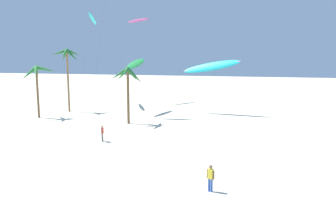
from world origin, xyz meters
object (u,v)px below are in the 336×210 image
Objects in this scene: flying_kite_9 at (136,64)px; palm_tree_0 at (37,74)px; palm_tree_2 at (127,78)px; person_near_left at (210,177)px; flying_kite_2 at (211,67)px; flying_kite_4 at (139,20)px; person_foreground_walker at (102,133)px; palm_tree_1 at (67,59)px; flying_kite_0 at (93,19)px.

palm_tree_0 is at bearing -143.49° from flying_kite_9.
flying_kite_9 is (-2.29, 8.46, 1.57)m from palm_tree_2.
person_near_left is (12.99, -17.36, -4.79)m from palm_tree_2.
flying_kite_4 reaches higher than flying_kite_2.
palm_tree_2 is 4.39× the size of person_foreground_walker.
person_near_left is at bearing -53.20° from palm_tree_2.
flying_kite_4 is (-6.40, 20.02, 9.25)m from palm_tree_2.
person_foreground_walker is at bearing -82.58° from palm_tree_2.
flying_kite_9 is (9.97, 2.55, -0.69)m from palm_tree_1.
flying_kite_4 reaches higher than flying_kite_0.
person_near_left reaches higher than person_foreground_walker.
palm_tree_2 is at bearing -1.54° from palm_tree_0.
palm_tree_0 is 15.92m from flying_kite_0.
flying_kite_0 is (-12.21, 13.68, 8.95)m from palm_tree_2.
flying_kite_0 reaches higher than flying_kite_2.
person_foreground_walker is (13.33, -22.34, -13.77)m from flying_kite_0.
flying_kite_0 is 22.54m from flying_kite_2.
palm_tree_0 is 5.97m from palm_tree_1.
flying_kite_0 is 1.85× the size of flying_kite_2.
palm_tree_0 is 0.45× the size of flying_kite_4.
flying_kite_9 is at bearing -27.77° from flying_kite_0.
palm_tree_1 reaches higher than person_near_left.
flying_kite_0 reaches higher than palm_tree_0.
palm_tree_1 is 5.92× the size of person_foreground_walker.
flying_kite_9 is 5.20× the size of person_foreground_walker.
flying_kite_4 is at bearing 67.42° from palm_tree_1.
flying_kite_2 is at bearing 98.96° from person_near_left.
palm_tree_0 is at bearing 145.96° from person_near_left.
flying_kite_9 is 5.01× the size of person_near_left.
person_foreground_walker is 0.96× the size of person_near_left.
flying_kite_0 reaches higher than person_near_left.
palm_tree_2 is 0.83× the size of flying_kite_2.
person_near_left is at bearing -42.66° from palm_tree_1.
palm_tree_1 reaches higher than flying_kite_2.
flying_kite_9 is (4.11, -11.56, -7.69)m from flying_kite_4.
palm_tree_1 is at bearing -165.66° from flying_kite_9.
flying_kite_0 is 29.43m from person_foreground_walker.
flying_kite_0 is at bearing -132.49° from flying_kite_4.
flying_kite_2 reaches higher than palm_tree_0.
palm_tree_1 is at bearing 132.59° from person_foreground_walker.
palm_tree_2 reaches higher than person_foreground_walker.
palm_tree_2 is at bearing -72.28° from flying_kite_4.
palm_tree_1 is at bearing -168.62° from flying_kite_2.
palm_tree_1 is at bearing -112.58° from flying_kite_4.
person_near_left is at bearing -62.59° from flying_kite_4.
flying_kite_4 reaches higher than person_near_left.
person_foreground_walker is 14.71m from person_near_left.
palm_tree_0 is 22.67m from flying_kite_4.
flying_kite_9 is at bearing -171.38° from flying_kite_2.
palm_tree_1 is 16.81m from flying_kite_4.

